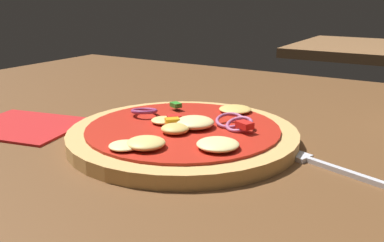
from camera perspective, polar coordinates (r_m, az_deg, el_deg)
dining_table at (r=0.45m, az=3.07°, el=-6.90°), size 1.33×1.03×0.03m
pizza at (r=0.50m, az=-1.12°, el=-1.72°), size 0.26×0.26×0.03m
fork at (r=0.45m, az=17.11°, el=-5.59°), size 0.16×0.06×0.01m
napkin at (r=0.59m, az=-21.23°, el=-0.62°), size 0.16×0.14×0.00m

